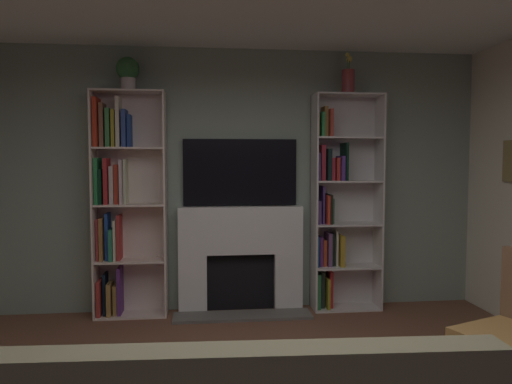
{
  "coord_description": "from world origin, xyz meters",
  "views": [
    {
      "loc": [
        -0.38,
        -2.41,
        1.58
      ],
      "look_at": [
        0.0,
        1.06,
        1.35
      ],
      "focal_mm": 33.6,
      "sensor_mm": 36.0,
      "label": 1
    }
  ],
  "objects": [
    {
      "name": "potted_plant",
      "position": [
        -1.12,
        2.51,
        2.47
      ],
      "size": [
        0.23,
        0.23,
        0.33
      ],
      "color": "beige",
      "rests_on": "bookshelf_left"
    },
    {
      "name": "tv",
      "position": [
        0.0,
        2.63,
        1.46
      ],
      "size": [
        1.19,
        0.06,
        0.7
      ],
      "primitive_type": "cube",
      "color": "black",
      "rests_on": "fireplace"
    },
    {
      "name": "fireplace",
      "position": [
        0.0,
        2.56,
        0.57
      ],
      "size": [
        1.4,
        0.48,
        1.1
      ],
      "color": "white",
      "rests_on": "ground_plane"
    },
    {
      "name": "wall_back_accent",
      "position": [
        0.0,
        2.69,
        1.38
      ],
      "size": [
        5.26,
        0.06,
        2.75
      ],
      "primitive_type": "cube",
      "color": "gray",
      "rests_on": "ground_plane"
    },
    {
      "name": "bookshelf_right",
      "position": [
        1.04,
        2.55,
        1.09
      ],
      "size": [
        0.72,
        0.3,
        2.28
      ],
      "color": "silver",
      "rests_on": "ground_plane"
    },
    {
      "name": "bookshelf_left",
      "position": [
        -1.22,
        2.55,
        1.16
      ],
      "size": [
        0.72,
        0.3,
        2.28
      ],
      "color": "beige",
      "rests_on": "ground_plane"
    },
    {
      "name": "vase_with_flowers",
      "position": [
        1.12,
        2.51,
        2.43
      ],
      "size": [
        0.13,
        0.13,
        0.42
      ],
      "color": "#98393D",
      "rests_on": "bookshelf_right"
    }
  ]
}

